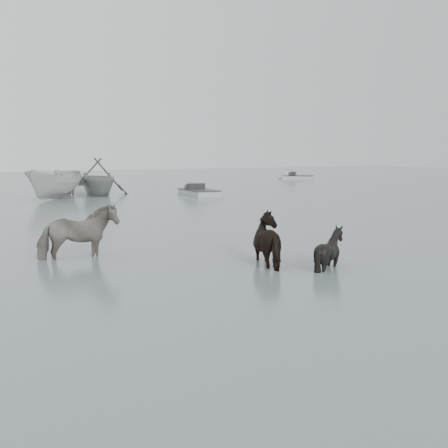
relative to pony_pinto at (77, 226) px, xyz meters
The scene contains 9 objects.
ground 4.16m from the pony_pinto, 42.20° to the right, with size 140.00×140.00×0.00m, color slate.
pony_pinto is the anchor object (origin of this frame).
pony_dark 5.21m from the pony_pinto, 34.64° to the right, with size 1.62×1.39×1.64m, color black.
pony_black 6.56m from the pony_pinto, 37.78° to the right, with size 1.10×1.24×1.37m, color black.
rowboat_trail 21.80m from the pony_pinto, 73.74° to the left, with size 4.18×4.84×2.55m, color gray.
boat_small 19.42m from the pony_pinto, 80.76° to the left, with size 1.89×5.03×1.94m, color beige.
skiff_port 21.30m from the pony_pinto, 56.31° to the left, with size 4.84×1.60×0.75m, color #ABAEAC, non-canonical shape.
skiff_mid 28.05m from the pony_pinto, 77.81° to the left, with size 5.88×1.60×0.75m, color #949694, non-canonical shape.
skiff_star 43.51m from the pony_pinto, 47.35° to the left, with size 4.21×1.60×0.75m, color #BBBAB6, non-canonical shape.
Camera 1 is at (-6.36, -12.07, 2.84)m, focal length 45.00 mm.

